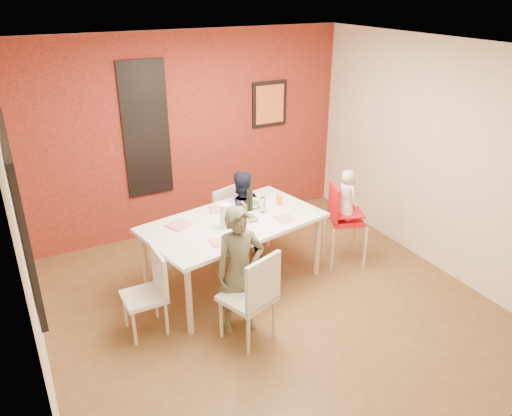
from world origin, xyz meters
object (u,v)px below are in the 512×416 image
chair_near (254,294)px  paper_towel_roll (226,216)px  toddler (347,195)px  dining_table (234,226)px  child_far (240,216)px  wine_bottle (250,201)px  child_near (240,271)px  chair_left (151,289)px  chair_far (231,218)px  high_chair (342,217)px

chair_near → paper_towel_roll: 0.99m
toddler → dining_table: bearing=78.4°
chair_near → child_far: (0.58, 1.50, 0.05)m
chair_near → wine_bottle: size_ratio=3.74×
child_near → child_far: bearing=73.1°
chair_left → child_near: size_ratio=0.64×
dining_table → child_far: bearing=56.9°
dining_table → chair_far: 0.82m
chair_near → wine_bottle: bearing=-135.2°
child_far → wine_bottle: 0.50m
chair_left → child_far: size_ratio=0.73×
paper_towel_roll → child_far: bearing=52.9°
dining_table → paper_towel_roll: size_ratio=7.78×
chair_near → child_near: size_ratio=0.72×
chair_far → toddler: (1.11, -0.91, 0.45)m
high_chair → child_near: (-1.67, -0.61, 0.04)m
chair_left → toddler: size_ratio=1.39×
dining_table → wine_bottle: (0.27, 0.14, 0.20)m
chair_left → wine_bottle: wine_bottle is taller
chair_far → high_chair: size_ratio=0.82×
dining_table → child_near: size_ratio=1.60×
dining_table → high_chair: (1.38, -0.17, -0.11)m
chair_left → high_chair: bearing=93.8°
dining_table → chair_near: bearing=-104.6°
child_far → wine_bottle: size_ratio=4.56×
chair_left → chair_far: bearing=127.5°
dining_table → high_chair: high_chair is taller
high_chair → toddler: (0.03, -0.02, 0.30)m
chair_left → paper_towel_roll: size_ratio=3.12×
chair_far → toddler: toddler is taller
chair_near → chair_left: bearing=-57.7°
child_near → wine_bottle: size_ratio=5.17×
high_chair → paper_towel_roll: paper_towel_roll is taller
chair_near → chair_far: 1.83m
child_near → child_far: (0.61, 1.26, -0.08)m
toddler → paper_towel_roll: bearing=83.7°
toddler → paper_towel_roll: toddler is taller
toddler → wine_bottle: bearing=69.8°
chair_far → chair_left: bearing=-159.2°
chair_far → child_near: bearing=-129.5°
high_chair → wine_bottle: (-1.10, 0.31, 0.32)m
child_far → chair_near: bearing=73.7°
chair_near → chair_left: 1.04m
high_chair → toddler: bearing=-103.1°
chair_near → child_near: 0.27m
child_near → chair_near: bearing=-74.0°
chair_far → high_chair: high_chair is taller
paper_towel_roll → child_near: bearing=-102.9°
toddler → paper_towel_roll: 1.55m
high_chair → dining_table: bearing=103.5°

